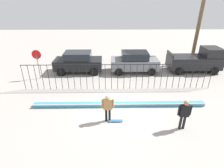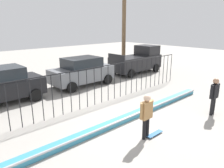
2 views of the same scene
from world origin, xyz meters
name	(u,v)px [view 2 (image 2 of 2)]	position (x,y,z in m)	size (l,w,h in m)	color
ground_plane	(137,123)	(0.00, 0.00, 0.00)	(60.00, 60.00, 0.00)	#9E9991
bowl_coping_ledge	(129,117)	(0.00, 0.49, 0.12)	(11.00, 0.41, 0.27)	teal
perimeter_fence	(94,82)	(0.00, 2.91, 1.20)	(14.04, 0.04, 1.98)	black
skateboarder	(146,113)	(-0.73, -1.01, 1.01)	(0.68, 0.26, 1.69)	black
skateboard	(155,134)	(-0.30, -1.12, 0.06)	(0.80, 0.20, 0.07)	#26598C
camera_operator	(214,93)	(3.21, -1.75, 1.04)	(0.70, 0.26, 1.73)	black
parked_car_black	(0,85)	(-3.47, 6.43, 0.97)	(4.30, 2.12, 1.90)	black
parked_car_gray	(82,71)	(1.68, 6.39, 0.97)	(4.30, 2.12, 1.90)	slate
pickup_truck	(138,60)	(7.47, 6.47, 1.04)	(4.70, 2.12, 2.24)	black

